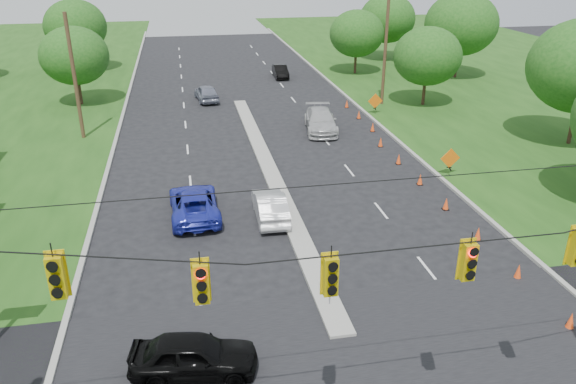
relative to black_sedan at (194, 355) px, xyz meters
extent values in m
cube|color=gray|center=(-4.72, 26.73, -0.72)|extent=(0.25, 110.00, 0.16)
cube|color=gray|center=(15.48, 26.73, -0.72)|extent=(0.25, 110.00, 0.16)
cube|color=gray|center=(5.38, 17.73, -0.72)|extent=(1.00, 34.00, 0.18)
cylinder|color=gray|center=(5.38, 2.73, 0.18)|extent=(0.06, 0.06, 1.80)
cube|color=white|center=(5.38, 2.73, 0.98)|extent=(0.55, 0.04, 0.70)
cylinder|color=black|center=(5.38, -4.27, 6.28)|extent=(24.00, 0.04, 0.04)
cube|color=yellow|center=(-2.62, -4.27, 6.03)|extent=(0.34, 0.24, 1.00)
cube|color=yellow|center=(0.38, -4.27, 5.50)|extent=(0.34, 0.24, 1.00)
cube|color=yellow|center=(3.38, -4.27, 5.33)|extent=(0.34, 0.24, 1.00)
cube|color=yellow|center=(6.88, -4.27, 5.33)|extent=(0.34, 0.24, 1.00)
cylinder|color=#422D1C|center=(-7.12, 26.73, 3.78)|extent=(0.28, 0.28, 9.00)
cylinder|color=#422D1C|center=(17.88, 31.73, 3.78)|extent=(0.28, 0.28, 9.00)
cone|color=#FE4E17|center=(13.87, -0.27, -0.37)|extent=(0.32, 0.32, 0.70)
cone|color=#FE4E17|center=(13.87, 3.23, -0.37)|extent=(0.32, 0.32, 0.70)
cone|color=#FE4E17|center=(13.87, 6.73, -0.37)|extent=(0.32, 0.32, 0.70)
cone|color=#FE4E17|center=(13.87, 10.23, -0.37)|extent=(0.32, 0.32, 0.70)
cone|color=#FE4E17|center=(13.87, 13.73, -0.37)|extent=(0.32, 0.32, 0.70)
cone|color=#FE4E17|center=(13.87, 17.23, -0.37)|extent=(0.32, 0.32, 0.70)
cone|color=#FE4E17|center=(13.87, 20.73, -0.37)|extent=(0.32, 0.32, 0.70)
cone|color=#FE4E17|center=(14.47, 24.23, -0.37)|extent=(0.32, 0.32, 0.70)
cone|color=#FE4E17|center=(14.47, 27.73, -0.37)|extent=(0.32, 0.32, 0.70)
cone|color=#FE4E17|center=(14.47, 31.23, -0.37)|extent=(0.32, 0.32, 0.70)
cube|color=black|center=(16.18, 14.73, -0.17)|extent=(0.06, 0.58, 0.26)
cube|color=black|center=(16.18, 14.73, -0.17)|extent=(0.06, 0.58, 0.26)
cube|color=orange|center=(16.18, 14.73, 0.43)|extent=(1.27, 0.05, 1.27)
cube|color=black|center=(16.18, 28.73, -0.17)|extent=(0.06, 0.58, 0.26)
cube|color=black|center=(16.18, 28.73, -0.17)|extent=(0.06, 0.58, 0.26)
cube|color=orange|center=(16.18, 28.73, 0.43)|extent=(1.27, 0.05, 1.27)
cylinder|color=black|center=(-8.62, 36.73, 0.54)|extent=(0.28, 0.28, 2.52)
ellipsoid|color=#194C14|center=(-8.62, 36.73, 3.62)|extent=(5.88, 5.88, 5.04)
cylinder|color=black|center=(-10.62, 51.73, 0.72)|extent=(0.28, 0.28, 2.88)
ellipsoid|color=#194C14|center=(-10.62, 51.73, 4.24)|extent=(6.72, 6.72, 5.76)
cylinder|color=black|center=(27.38, 18.73, 0.90)|extent=(0.28, 0.28, 3.24)
cylinder|color=black|center=(21.38, 30.73, 0.54)|extent=(0.28, 0.28, 2.52)
ellipsoid|color=#194C14|center=(21.38, 30.73, 3.62)|extent=(5.88, 5.88, 5.04)
cylinder|color=black|center=(29.38, 40.73, 0.90)|extent=(0.28, 0.28, 3.24)
ellipsoid|color=#194C14|center=(29.38, 40.73, 4.86)|extent=(7.56, 7.56, 6.48)
cylinder|color=black|center=(25.38, 51.73, 0.72)|extent=(0.28, 0.28, 2.88)
ellipsoid|color=#194C14|center=(25.38, 51.73, 4.24)|extent=(6.72, 6.72, 5.76)
cylinder|color=black|center=(19.38, 44.73, 0.54)|extent=(0.28, 0.28, 2.52)
ellipsoid|color=#194C14|center=(19.38, 44.73, 3.62)|extent=(5.88, 5.88, 5.04)
imported|color=black|center=(0.00, 0.00, 0.00)|extent=(4.43, 2.31, 1.44)
imported|color=silver|center=(4.35, 10.98, 0.00)|extent=(1.61, 4.39, 1.44)
imported|color=#222BA9|center=(0.47, 12.01, 0.02)|extent=(2.61, 5.39, 1.48)
imported|color=#B4B4B4|center=(10.57, 25.13, 0.09)|extent=(3.04, 5.85, 1.62)
imported|color=slate|center=(2.50, 35.90, 0.03)|extent=(2.29, 4.57, 1.50)
imported|color=black|center=(10.89, 44.33, -0.07)|extent=(1.51, 4.02, 1.31)
camera|label=1|loc=(0.27, -15.12, 12.47)|focal=35.00mm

